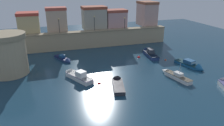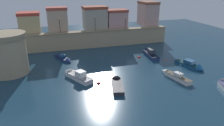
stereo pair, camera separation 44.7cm
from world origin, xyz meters
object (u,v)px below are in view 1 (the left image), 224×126
quay_lamp_2 (125,21)px  moored_boat_6 (149,53)px  quay_lamp_1 (94,21)px  moored_boat_3 (76,75)px  moored_boat_5 (64,59)px  moored_boat_4 (175,75)px  mooring_buoy_2 (139,57)px  quay_lamp_0 (59,23)px  mooring_buoy_0 (165,60)px  moored_boat_1 (192,65)px  fortress_tower (7,54)px  mooring_buoy_1 (99,84)px  moored_boat_2 (118,83)px

quay_lamp_2 → moored_boat_6: size_ratio=0.39×
quay_lamp_1 → moored_boat_6: quay_lamp_1 is taller
moored_boat_3 → moored_boat_5: 10.01m
quay_lamp_2 → moored_boat_6: 12.34m
moored_boat_4 → mooring_buoy_2: moored_boat_4 is taller
quay_lamp_1 → quay_lamp_2: bearing=0.0°
quay_lamp_0 → mooring_buoy_0: size_ratio=7.80×
moored_boat_1 → moored_boat_4: 7.06m
moored_boat_4 → mooring_buoy_0: moored_boat_4 is taller
quay_lamp_0 → mooring_buoy_0: bearing=-35.2°
quay_lamp_1 → moored_boat_4: quay_lamp_1 is taller
fortress_tower → quay_lamp_0: (10.37, 12.63, 2.82)m
moored_boat_5 → moored_boat_6: 19.39m
quay_lamp_2 → mooring_buoy_2: 13.06m
moored_boat_1 → mooring_buoy_1: 19.72m
quay_lamp_0 → moored_boat_6: quay_lamp_0 is taller
fortress_tower → mooring_buoy_1: bearing=-31.6°
moored_boat_1 → moored_boat_6: size_ratio=0.93×
fortress_tower → quay_lamp_0: size_ratio=2.15×
fortress_tower → moored_boat_5: 11.68m
mooring_buoy_0 → mooring_buoy_1: (-16.75, -6.82, 0.00)m
moored_boat_5 → mooring_buoy_2: 16.59m
quay_lamp_2 → quay_lamp_1: bearing=180.0°
mooring_buoy_0 → mooring_buoy_1: 18.08m
mooring_buoy_2 → moored_boat_4: bearing=-82.9°
moored_boat_3 → moored_boat_6: bearing=-94.7°
quay_lamp_0 → moored_boat_4: quay_lamp_0 is taller
quay_lamp_1 → quay_lamp_2: quay_lamp_1 is taller
moored_boat_6 → quay_lamp_0: bearing=66.6°
moored_boat_1 → moored_boat_2: size_ratio=1.06×
fortress_tower → moored_boat_1: size_ratio=1.10×
moored_boat_5 → quay_lamp_2: bearing=91.6°
quay_lamp_2 → mooring_buoy_1: bearing=-120.4°
quay_lamp_0 → moored_boat_4: bearing=-52.9°
quay_lamp_2 → moored_boat_4: 24.17m
fortress_tower → mooring_buoy_1: size_ratio=11.04×
fortress_tower → moored_boat_2: bearing=-31.0°
moored_boat_1 → mooring_buoy_0: 5.99m
quay_lamp_1 → moored_boat_4: (8.97, -23.43, -6.33)m
quay_lamp_2 → mooring_buoy_2: bearing=-93.9°
quay_lamp_0 → moored_boat_4: 30.05m
moored_boat_2 → mooring_buoy_1: 3.16m
moored_boat_1 → moored_boat_6: 10.56m
fortress_tower → quay_lamp_1: (19.15, 12.63, 2.92)m
moored_boat_4 → moored_boat_6: bearing=-18.8°
moored_boat_1 → moored_boat_2: (-16.85, -3.05, -0.06)m
mooring_buoy_0 → moored_boat_4: bearing=-111.2°
quay_lamp_2 → moored_boat_4: quay_lamp_2 is taller
quay_lamp_2 → moored_boat_5: 19.99m
mooring_buoy_0 → moored_boat_1: bearing=-61.0°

